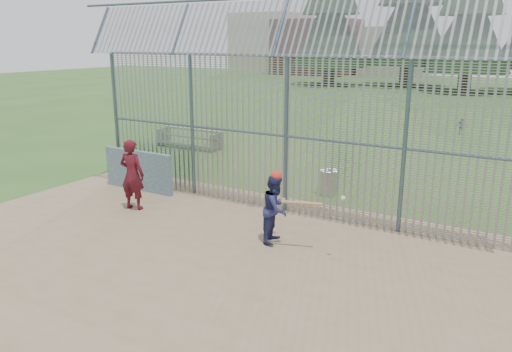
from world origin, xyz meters
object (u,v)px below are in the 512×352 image
Objects in this scene: batter at (276,209)px; trash_can at (329,183)px; onlooker at (132,175)px; dugout_wall at (138,170)px; bleacher at (189,138)px.

batter is 1.86× the size of trash_can.
onlooker reaches higher than batter.
dugout_wall is 1.33× the size of onlooker.
trash_can is (5.07, 2.46, -0.24)m from dugout_wall.
onlooker is 8.03m from bleacher.
dugout_wall reaches higher than trash_can.
batter is 10.73m from bleacher.
bleacher is at bearing 38.52° from batter.
batter reaches higher than bleacher.
dugout_wall is 1.64× the size of batter.
onlooker reaches higher than trash_can.
dugout_wall is 0.83× the size of bleacher.
onlooker is at bearing 79.81° from batter.
onlooker is 5.54m from trash_can.
dugout_wall is at bearing -61.16° from onlooker.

